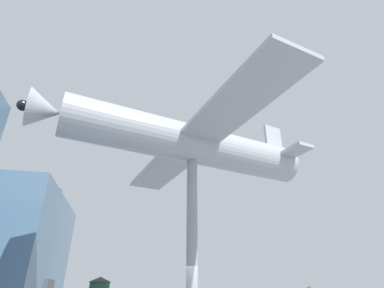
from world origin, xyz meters
name	(u,v)px	position (x,y,z in m)	size (l,w,h in m)	color
support_pylon_central	(192,239)	(0.00, 0.00, 3.55)	(0.47, 0.47, 7.10)	#999EA3
suspended_airplane	(187,143)	(-0.07, 0.26, 8.06)	(14.29, 13.52, 3.26)	#B2B7BC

